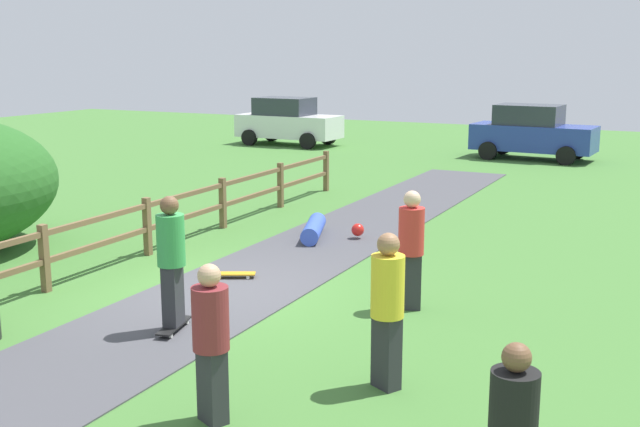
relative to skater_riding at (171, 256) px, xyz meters
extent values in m
plane|color=#427533|center=(-0.34, 1.88, -1.07)|extent=(60.00, 60.00, 0.00)
cube|color=#47474C|center=(-0.34, 1.88, -1.06)|extent=(2.40, 28.00, 0.02)
cube|color=brown|center=(-2.94, 0.59, -0.52)|extent=(0.12, 0.12, 1.10)
cube|color=brown|center=(-2.94, 3.17, -0.52)|extent=(0.12, 0.12, 1.10)
cube|color=brown|center=(-2.94, 5.74, -0.52)|extent=(0.12, 0.12, 1.10)
cube|color=brown|center=(-2.94, 8.31, -0.52)|extent=(0.12, 0.12, 1.10)
cube|color=brown|center=(-2.94, 10.88, -0.52)|extent=(0.12, 0.12, 1.10)
cube|color=brown|center=(-2.94, 1.88, -0.57)|extent=(0.08, 18.00, 0.09)
cube|color=brown|center=(-2.94, 1.88, -0.12)|extent=(0.08, 18.00, 0.09)
cube|color=black|center=(0.00, 0.00, -0.98)|extent=(0.38, 0.82, 0.02)
cylinder|color=silver|center=(-0.14, 0.26, -1.02)|extent=(0.04, 0.07, 0.06)
cylinder|color=silver|center=(0.01, 0.29, -1.02)|extent=(0.04, 0.07, 0.06)
cylinder|color=silver|center=(-0.01, -0.29, -1.02)|extent=(0.04, 0.07, 0.06)
cylinder|color=silver|center=(0.14, -0.26, -1.02)|extent=(0.04, 0.07, 0.06)
cube|color=#2D2D33|center=(0.00, 0.00, -0.55)|extent=(0.27, 0.36, 0.84)
cylinder|color=green|center=(0.00, 0.00, 0.22)|extent=(0.46, 0.46, 0.70)
sphere|color=brown|center=(0.00, 0.00, 0.70)|extent=(0.25, 0.25, 0.25)
cylinder|color=blue|center=(-0.75, 5.74, -0.87)|extent=(0.89, 1.60, 0.36)
sphere|color=red|center=(0.11, 6.06, -0.87)|extent=(0.26, 0.26, 0.26)
cube|color=#BF8C19|center=(-0.67, 2.51, -0.98)|extent=(0.80, 0.54, 0.02)
cylinder|color=silver|center=(-0.45, 2.70, -1.02)|extent=(0.07, 0.05, 0.06)
cylinder|color=silver|center=(-0.39, 2.57, -1.02)|extent=(0.07, 0.05, 0.06)
cylinder|color=silver|center=(-0.95, 2.45, -1.02)|extent=(0.07, 0.05, 0.06)
cylinder|color=silver|center=(-0.89, 2.32, -1.02)|extent=(0.07, 0.05, 0.06)
cube|color=#2D2D33|center=(3.27, -0.41, -0.65)|extent=(0.38, 0.33, 0.85)
cylinder|color=yellow|center=(3.27, -0.41, 0.14)|extent=(0.52, 0.52, 0.71)
sphere|color=#9E704C|center=(3.27, -0.41, 0.62)|extent=(0.26, 0.26, 0.26)
cube|color=#2D2D33|center=(1.97, -1.99, -0.67)|extent=(0.37, 0.32, 0.80)
cylinder|color=maroon|center=(1.97, -1.99, 0.06)|extent=(0.51, 0.51, 0.66)
sphere|color=tan|center=(1.97, -1.99, 0.51)|extent=(0.24, 0.24, 0.24)
cube|color=#2D2D33|center=(2.56, 2.36, -0.65)|extent=(0.37, 0.30, 0.84)
cylinder|color=red|center=(2.56, 2.36, 0.12)|extent=(0.49, 0.49, 0.70)
sphere|color=beige|center=(2.56, 2.36, 0.60)|extent=(0.25, 0.25, 0.25)
cylinder|color=black|center=(5.18, -2.62, 0.01)|extent=(0.51, 0.51, 0.64)
sphere|color=brown|center=(5.18, -2.62, 0.44)|extent=(0.23, 0.23, 0.23)
cube|color=#283D99|center=(0.85, 19.87, -0.30)|extent=(4.29, 1.95, 0.90)
cube|color=#2D333D|center=(0.65, 19.88, 0.50)|extent=(2.29, 1.69, 0.70)
cylinder|color=black|center=(2.25, 20.66, -0.75)|extent=(0.65, 0.28, 0.64)
cylinder|color=black|center=(2.14, 18.91, -0.75)|extent=(0.65, 0.28, 0.64)
cylinder|color=black|center=(-0.45, 20.83, -0.75)|extent=(0.65, 0.28, 0.64)
cylinder|color=black|center=(-0.55, 19.07, -0.75)|extent=(0.65, 0.28, 0.64)
cube|color=silver|center=(-8.97, 19.87, -0.30)|extent=(4.24, 1.80, 0.90)
cube|color=#2D333D|center=(-9.17, 19.87, 0.50)|extent=(2.24, 1.61, 0.70)
cylinder|color=black|center=(-7.60, 20.71, -0.75)|extent=(0.65, 0.25, 0.64)
cylinder|color=black|center=(-7.64, 18.95, -0.75)|extent=(0.65, 0.25, 0.64)
cylinder|color=black|center=(-10.30, 20.78, -0.75)|extent=(0.65, 0.25, 0.64)
cylinder|color=black|center=(-10.34, 19.02, -0.75)|extent=(0.65, 0.25, 0.64)
camera|label=1|loc=(6.31, -8.28, 2.71)|focal=44.09mm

